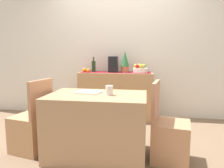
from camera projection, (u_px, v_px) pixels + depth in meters
name	position (u px, v px, depth m)	size (l,w,h in m)	color
ground_plane	(111.00, 138.00, 3.15)	(6.40, 6.40, 0.02)	#7B624B
room_wall_rear	(121.00, 45.00, 4.11)	(6.40, 0.06, 2.70)	silver
sideboard_console	(116.00, 96.00, 4.00)	(1.33, 0.42, 0.86)	tan
table_runner	(116.00, 72.00, 3.93)	(1.25, 0.32, 0.01)	maroon
fruit_bowl	(140.00, 70.00, 3.86)	(0.26, 0.26, 0.08)	white
apple_left	(142.00, 66.00, 3.84)	(0.07, 0.07, 0.07)	gold
apple_right	(144.00, 66.00, 3.89)	(0.07, 0.07, 0.07)	#8AAB31
apple_front	(137.00, 66.00, 3.79)	(0.07, 0.07, 0.07)	red
apple_rear	(136.00, 66.00, 3.89)	(0.07, 0.07, 0.07)	gold
apple_upper	(139.00, 66.00, 3.91)	(0.07, 0.07, 0.07)	gold
apple_center	(141.00, 66.00, 3.78)	(0.07, 0.07, 0.07)	gold
wine_bottle	(94.00, 66.00, 3.98)	(0.07, 0.07, 0.28)	#213A19
coffee_maker	(113.00, 64.00, 3.92)	(0.16, 0.18, 0.29)	black
potted_plant	(125.00, 61.00, 3.88)	(0.15, 0.15, 0.38)	#B96944
orange_loose_mid	(84.00, 70.00, 3.96)	(0.08, 0.08, 0.08)	orange
orange_loose_end	(88.00, 70.00, 3.91)	(0.07, 0.07, 0.07)	orange
dining_table	(97.00, 125.00, 2.55)	(1.12, 0.73, 0.74)	tan
open_book	(89.00, 92.00, 2.58)	(0.28, 0.21, 0.02)	white
coffee_cup	(109.00, 90.00, 2.44)	(0.08, 0.08, 0.11)	silver
chair_near_window	(32.00, 130.00, 2.69)	(0.48, 0.48, 0.90)	tan
chair_by_corner	(169.00, 138.00, 2.44)	(0.46, 0.46, 0.90)	tan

